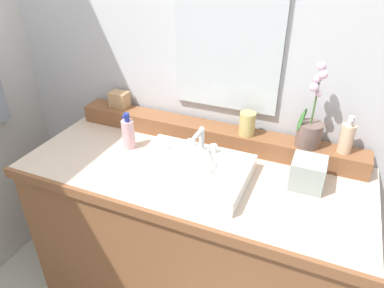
{
  "coord_description": "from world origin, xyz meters",
  "views": [
    {
      "loc": [
        0.5,
        -1.17,
        1.76
      ],
      "look_at": [
        0.01,
        -0.02,
        1.01
      ],
      "focal_mm": 33.16,
      "sensor_mm": 36.0,
      "label": 1
    }
  ],
  "objects": [
    {
      "name": "potted_plant",
      "position": [
        0.44,
        0.24,
        1.06
      ],
      "size": [
        0.11,
        0.11,
        0.37
      ],
      "color": "brown",
      "rests_on": "back_ledge"
    },
    {
      "name": "soap_dispenser",
      "position": [
        0.59,
        0.25,
        1.03
      ],
      "size": [
        0.06,
        0.06,
        0.17
      ],
      "color": "#DBB38E",
      "rests_on": "back_ledge"
    },
    {
      "name": "soap_bar",
      "position": [
        -0.11,
        0.03,
        0.96
      ],
      "size": [
        0.07,
        0.04,
        0.02
      ],
      "primitive_type": "ellipsoid",
      "color": "silver",
      "rests_on": "sink_basin"
    },
    {
      "name": "lotion_bottle",
      "position": [
        -0.34,
        0.05,
        0.95
      ],
      "size": [
        0.06,
        0.06,
        0.18
      ],
      "color": "#CDA1A9",
      "rests_on": "vanity_cabinet"
    },
    {
      "name": "back_ledge",
      "position": [
        0.0,
        0.25,
        0.92
      ],
      "size": [
        1.42,
        0.12,
        0.09
      ],
      "primitive_type": "cube",
      "color": "brown",
      "rests_on": "vanity_cabinet"
    },
    {
      "name": "wall_back",
      "position": [
        0.0,
        0.43,
        1.3
      ],
      "size": [
        3.12,
        0.2,
        2.61
      ],
      "primitive_type": "cube",
      "color": "silver",
      "rests_on": "ground"
    },
    {
      "name": "sink_basin",
      "position": [
        0.02,
        -0.07,
        0.91
      ],
      "size": [
        0.47,
        0.35,
        0.27
      ],
      "color": "white",
      "rests_on": "vanity_cabinet"
    },
    {
      "name": "mirror",
      "position": [
        0.03,
        0.32,
        1.35
      ],
      "size": [
        0.49,
        0.02,
        0.6
      ],
      "primitive_type": "cube",
      "color": "silver"
    },
    {
      "name": "tissue_box",
      "position": [
        0.47,
        0.07,
        0.94
      ],
      "size": [
        0.13,
        0.13,
        0.12
      ],
      "primitive_type": "cube",
      "rotation": [
        0.0,
        0.0,
        0.01
      ],
      "color": "#909D97",
      "rests_on": "vanity_cabinet"
    },
    {
      "name": "vanity_cabinet",
      "position": [
        0.0,
        -0.0,
        0.44
      ],
      "size": [
        1.5,
        0.65,
        0.88
      ],
      "color": "brown",
      "rests_on": "ground"
    },
    {
      "name": "tumbler_cup",
      "position": [
        0.17,
        0.23,
        1.02
      ],
      "size": [
        0.07,
        0.07,
        0.11
      ],
      "primitive_type": "cylinder",
      "color": "tan",
      "rests_on": "back_ledge"
    },
    {
      "name": "trinket_box",
      "position": [
        -0.53,
        0.27,
        1.01
      ],
      "size": [
        0.09,
        0.07,
        0.08
      ],
      "primitive_type": "cube",
      "rotation": [
        0.0,
        0.0,
        -0.01
      ],
      "color": "tan",
      "rests_on": "back_ledge"
    }
  ]
}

